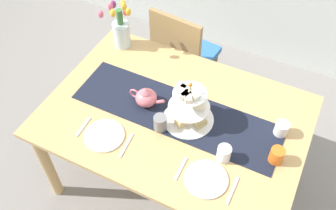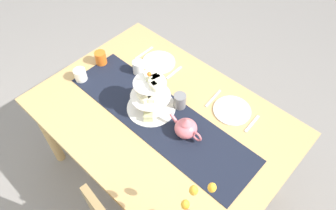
{
  "view_description": "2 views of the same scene",
  "coord_description": "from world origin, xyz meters",
  "px_view_note": "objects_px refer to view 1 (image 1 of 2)",
  "views": [
    {
      "loc": [
        0.58,
        -1.27,
        2.46
      ],
      "look_at": [
        -0.04,
        -0.02,
        0.83
      ],
      "focal_mm": 39.76,
      "sensor_mm": 36.0,
      "label": 1
    },
    {
      "loc": [
        -0.82,
        0.82,
        2.27
      ],
      "look_at": [
        0.01,
        -0.07,
        0.76
      ],
      "focal_mm": 33.83,
      "sensor_mm": 36.0,
      "label": 2
    }
  ],
  "objects_px": {
    "teapot": "(146,97)",
    "mug_white_text": "(224,154)",
    "knife_left": "(126,145)",
    "tiered_cake_stand": "(189,107)",
    "dinner_plate_right": "(206,179)",
    "mug_orange": "(277,155)",
    "fork_left": "(83,127)",
    "mug_grey": "(160,123)",
    "fork_right": "(181,168)",
    "dinner_plate_left": "(104,136)",
    "knife_right": "(232,191)",
    "tulip_vase": "(121,29)",
    "cream_jug": "(282,129)",
    "dining_table": "(175,124)",
    "chair_left": "(182,53)"
  },
  "relations": [
    {
      "from": "teapot",
      "to": "mug_white_text",
      "type": "height_order",
      "value": "teapot"
    },
    {
      "from": "knife_left",
      "to": "tiered_cake_stand",
      "type": "bearing_deg",
      "value": 53.99
    },
    {
      "from": "dinner_plate_right",
      "to": "mug_orange",
      "type": "bearing_deg",
      "value": 43.51
    },
    {
      "from": "fork_left",
      "to": "mug_grey",
      "type": "height_order",
      "value": "mug_grey"
    },
    {
      "from": "mug_grey",
      "to": "fork_right",
      "type": "bearing_deg",
      "value": -41.04
    },
    {
      "from": "dinner_plate_left",
      "to": "knife_right",
      "type": "bearing_deg",
      "value": 0.0
    },
    {
      "from": "tiered_cake_stand",
      "to": "teapot",
      "type": "height_order",
      "value": "tiered_cake_stand"
    },
    {
      "from": "teapot",
      "to": "tulip_vase",
      "type": "height_order",
      "value": "tulip_vase"
    },
    {
      "from": "tiered_cake_stand",
      "to": "knife_left",
      "type": "distance_m",
      "value": 0.41
    },
    {
      "from": "teapot",
      "to": "knife_left",
      "type": "distance_m",
      "value": 0.33
    },
    {
      "from": "cream_jug",
      "to": "dinner_plate_left",
      "type": "distance_m",
      "value": 1.0
    },
    {
      "from": "cream_jug",
      "to": "dinner_plate_right",
      "type": "distance_m",
      "value": 0.53
    },
    {
      "from": "dining_table",
      "to": "dinner_plate_left",
      "type": "height_order",
      "value": "dinner_plate_left"
    },
    {
      "from": "tulip_vase",
      "to": "knife_left",
      "type": "relative_size",
      "value": 2.3
    },
    {
      "from": "mug_grey",
      "to": "mug_orange",
      "type": "relative_size",
      "value": 1.0
    },
    {
      "from": "tiered_cake_stand",
      "to": "mug_white_text",
      "type": "bearing_deg",
      "value": -30.07
    },
    {
      "from": "fork_left",
      "to": "fork_right",
      "type": "xyz_separation_m",
      "value": [
        0.62,
        0.0,
        0.0
      ]
    },
    {
      "from": "dinner_plate_left",
      "to": "mug_orange",
      "type": "relative_size",
      "value": 2.42
    },
    {
      "from": "knife_left",
      "to": "mug_orange",
      "type": "distance_m",
      "value": 0.81
    },
    {
      "from": "mug_grey",
      "to": "knife_left",
      "type": "bearing_deg",
      "value": -120.93
    },
    {
      "from": "mug_grey",
      "to": "mug_white_text",
      "type": "bearing_deg",
      "value": -4.48
    },
    {
      "from": "tulip_vase",
      "to": "dinner_plate_left",
      "type": "bearing_deg",
      "value": -66.67
    },
    {
      "from": "dining_table",
      "to": "dinner_plate_left",
      "type": "distance_m",
      "value": 0.44
    },
    {
      "from": "teapot",
      "to": "mug_white_text",
      "type": "bearing_deg",
      "value": -16.05
    },
    {
      "from": "mug_white_text",
      "to": "mug_orange",
      "type": "distance_m",
      "value": 0.28
    },
    {
      "from": "teapot",
      "to": "mug_orange",
      "type": "bearing_deg",
      "value": -3.39
    },
    {
      "from": "chair_left",
      "to": "tulip_vase",
      "type": "distance_m",
      "value": 0.6
    },
    {
      "from": "knife_right",
      "to": "mug_white_text",
      "type": "bearing_deg",
      "value": 125.12
    },
    {
      "from": "cream_jug",
      "to": "fork_right",
      "type": "height_order",
      "value": "cream_jug"
    },
    {
      "from": "knife_left",
      "to": "fork_right",
      "type": "relative_size",
      "value": 1.13
    },
    {
      "from": "knife_right",
      "to": "dinner_plate_left",
      "type": "bearing_deg",
      "value": 180.0
    },
    {
      "from": "knife_left",
      "to": "fork_right",
      "type": "xyz_separation_m",
      "value": [
        0.33,
        0.0,
        0.0
      ]
    },
    {
      "from": "mug_grey",
      "to": "chair_left",
      "type": "bearing_deg",
      "value": 106.62
    },
    {
      "from": "fork_left",
      "to": "knife_right",
      "type": "xyz_separation_m",
      "value": [
        0.91,
        0.0,
        0.0
      ]
    },
    {
      "from": "cream_jug",
      "to": "fork_right",
      "type": "xyz_separation_m",
      "value": [
        -0.41,
        -0.46,
        -0.04
      ]
    },
    {
      "from": "fork_right",
      "to": "tulip_vase",
      "type": "bearing_deg",
      "value": 137.41
    },
    {
      "from": "cream_jug",
      "to": "mug_grey",
      "type": "xyz_separation_m",
      "value": [
        -0.63,
        -0.27,
        0.01
      ]
    },
    {
      "from": "mug_grey",
      "to": "fork_left",
      "type": "bearing_deg",
      "value": -154.72
    },
    {
      "from": "chair_left",
      "to": "mug_grey",
      "type": "height_order",
      "value": "chair_left"
    },
    {
      "from": "knife_left",
      "to": "dining_table",
      "type": "bearing_deg",
      "value": 65.53
    },
    {
      "from": "cream_jug",
      "to": "fork_right",
      "type": "distance_m",
      "value": 0.62
    },
    {
      "from": "dining_table",
      "to": "tulip_vase",
      "type": "height_order",
      "value": "tulip_vase"
    },
    {
      "from": "fork_right",
      "to": "mug_grey",
      "type": "height_order",
      "value": "mug_grey"
    },
    {
      "from": "tiered_cake_stand",
      "to": "tulip_vase",
      "type": "relative_size",
      "value": 0.78
    },
    {
      "from": "mug_grey",
      "to": "mug_orange",
      "type": "distance_m",
      "value": 0.66
    },
    {
      "from": "teapot",
      "to": "cream_jug",
      "type": "xyz_separation_m",
      "value": [
        0.79,
        0.14,
        -0.02
      ]
    },
    {
      "from": "fork_right",
      "to": "mug_orange",
      "type": "bearing_deg",
      "value": 32.24
    },
    {
      "from": "fork_left",
      "to": "mug_white_text",
      "type": "xyz_separation_m",
      "value": [
        0.8,
        0.16,
        0.04
      ]
    },
    {
      "from": "dining_table",
      "to": "mug_orange",
      "type": "relative_size",
      "value": 16.18
    },
    {
      "from": "knife_right",
      "to": "fork_right",
      "type": "bearing_deg",
      "value": 180.0
    }
  ]
}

